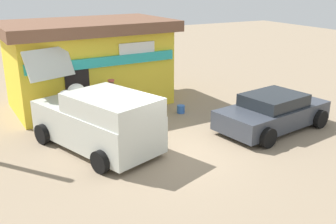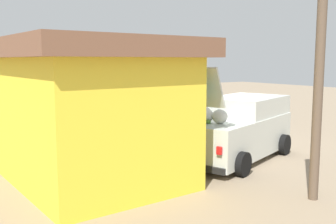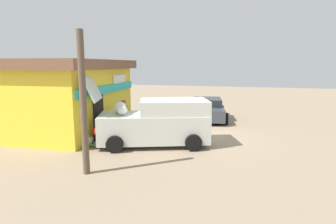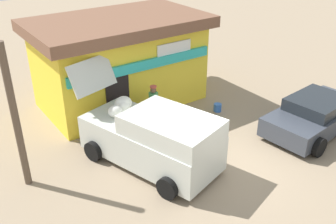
{
  "view_description": "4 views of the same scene",
  "coord_description": "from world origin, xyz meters",
  "views": [
    {
      "loc": [
        -5.05,
        -9.58,
        5.02
      ],
      "look_at": [
        0.85,
        1.56,
        0.7
      ],
      "focal_mm": 41.44,
      "sensor_mm": 36.0,
      "label": 1
    },
    {
      "loc": [
        -10.39,
        9.59,
        2.98
      ],
      "look_at": [
        0.91,
        2.06,
        1.2
      ],
      "focal_mm": 42.16,
      "sensor_mm": 36.0,
      "label": 2
    },
    {
      "loc": [
        -12.43,
        -2.12,
        3.27
      ],
      "look_at": [
        0.76,
        1.53,
        0.94
      ],
      "focal_mm": 30.07,
      "sensor_mm": 36.0,
      "label": 3
    },
    {
      "loc": [
        -6.64,
        -7.33,
        6.99
      ],
      "look_at": [
        -0.37,
        2.61,
        0.87
      ],
      "focal_mm": 41.07,
      "sensor_mm": 36.0,
      "label": 4
    }
  ],
  "objects": [
    {
      "name": "customer_bending",
      "position": [
        -1.91,
        3.17,
        0.82
      ],
      "size": [
        0.61,
        0.75,
        1.34
      ],
      "color": "#4C4C51",
      "rests_on": "ground_plane"
    },
    {
      "name": "delivery_van",
      "position": [
        -1.71,
        1.31,
        0.93
      ],
      "size": [
        3.36,
        5.14,
        2.83
      ],
      "color": "silver",
      "rests_on": "ground_plane"
    },
    {
      "name": "storefront_bar",
      "position": [
        -0.56,
        5.87,
        1.79
      ],
      "size": [
        6.9,
        4.42,
        3.48
      ],
      "color": "yellow",
      "rests_on": "ground_plane"
    },
    {
      "name": "parked_sedan",
      "position": [
        4.22,
        0.07,
        0.61
      ],
      "size": [
        4.44,
        2.73,
        1.26
      ],
      "color": "#383D47",
      "rests_on": "ground_plane"
    },
    {
      "name": "utility_pole",
      "position": [
        -5.29,
        2.42,
        2.12
      ],
      "size": [
        0.2,
        0.2,
        4.24
      ],
      "primitive_type": "cylinder",
      "color": "brown",
      "rests_on": "ground_plane"
    },
    {
      "name": "unloaded_banana_pile",
      "position": [
        -2.69,
        3.98,
        0.19
      ],
      "size": [
        0.78,
        0.82,
        0.4
      ],
      "color": "silver",
      "rests_on": "ground_plane"
    },
    {
      "name": "ground_plane",
      "position": [
        0.0,
        0.0,
        0.0
      ],
      "size": [
        60.0,
        60.0,
        0.0
      ],
      "primitive_type": "plane",
      "color": "gray"
    },
    {
      "name": "vendor_standing",
      "position": [
        -0.54,
        3.32,
        0.92
      ],
      "size": [
        0.47,
        0.5,
        1.62
      ],
      "color": "#4C4C51",
      "rests_on": "ground_plane"
    },
    {
      "name": "paint_bucket",
      "position": [
        2.21,
        3.05,
        0.15
      ],
      "size": [
        0.31,
        0.31,
        0.31
      ],
      "primitive_type": "cylinder",
      "color": "blue",
      "rests_on": "ground_plane"
    }
  ]
}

